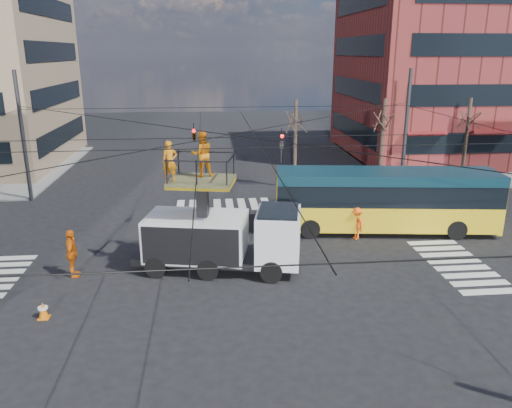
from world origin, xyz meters
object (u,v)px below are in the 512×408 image
at_px(city_bus, 385,199).
at_px(worker_ground, 72,254).
at_px(traffic_cone, 43,310).
at_px(flagger, 356,223).
at_px(utility_truck, 222,225).

bearing_deg(city_bus, worker_ground, -157.21).
bearing_deg(traffic_cone, flagger, 26.49).
xyz_separation_m(utility_truck, worker_ground, (-6.20, -0.25, -0.94)).
bearing_deg(city_bus, utility_truck, -148.30).
relative_size(utility_truck, traffic_cone, 11.80).
height_order(city_bus, traffic_cone, city_bus).
xyz_separation_m(worker_ground, flagger, (12.96, 3.15, -0.20)).
xyz_separation_m(utility_truck, flagger, (6.75, 2.90, -1.14)).
relative_size(traffic_cone, worker_ground, 0.30).
bearing_deg(city_bus, flagger, -143.00).
bearing_deg(utility_truck, traffic_cone, -139.00).
xyz_separation_m(utility_truck, traffic_cone, (-6.42, -3.66, -1.66)).
distance_m(worker_ground, flagger, 13.34).
bearing_deg(traffic_cone, city_bus, 26.92).
bearing_deg(worker_ground, flagger, -83.49).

